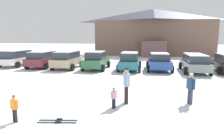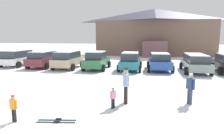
{
  "view_description": "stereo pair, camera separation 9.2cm",
  "coord_description": "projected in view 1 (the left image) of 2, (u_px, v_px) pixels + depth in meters",
  "views": [
    {
      "loc": [
        2.54,
        -3.48,
        3.01
      ],
      "look_at": [
        0.31,
        8.58,
        1.15
      ],
      "focal_mm": 32.0,
      "sensor_mm": 36.0,
      "label": 1
    },
    {
      "loc": [
        2.63,
        -3.47,
        3.01
      ],
      "look_at": [
        0.31,
        8.58,
        1.15
      ],
      "focal_mm": 32.0,
      "sensor_mm": 36.0,
      "label": 2
    }
  ],
  "objects": [
    {
      "name": "ski_lodge",
      "position": [
        153.0,
        32.0,
        34.24
      ],
      "size": [
        19.2,
        10.92,
        7.7
      ],
      "color": "brown",
      "rests_on": "ground"
    },
    {
      "name": "pair_of_skis",
      "position": [
        58.0,
        121.0,
        7.14
      ],
      "size": [
        1.43,
        0.52,
        0.08
      ],
      "color": "#1C2A31",
      "rests_on": "ground"
    },
    {
      "name": "parked_beige_suv",
      "position": [
        67.0,
        59.0,
        19.05
      ],
      "size": [
        2.19,
        4.06,
        1.67
      ],
      "color": "tan",
      "rests_on": "ground"
    },
    {
      "name": "skier_adult_in_blue_parka",
      "position": [
        126.0,
        83.0,
        8.99
      ],
      "size": [
        0.33,
        0.6,
        1.67
      ],
      "color": "black",
      "rests_on": "ground"
    },
    {
      "name": "parked_teal_hatchback",
      "position": [
        130.0,
        61.0,
        18.28
      ],
      "size": [
        2.14,
        4.46,
        1.62
      ],
      "color": "#23717A",
      "rests_on": "ground"
    },
    {
      "name": "parked_blue_hatchback",
      "position": [
        159.0,
        61.0,
        18.02
      ],
      "size": [
        2.33,
        4.28,
        1.58
      ],
      "color": "#294C98",
      "rests_on": "ground"
    },
    {
      "name": "skier_child_in_orange_jacket",
      "position": [
        14.0,
        107.0,
        7.03
      ],
      "size": [
        0.36,
        0.19,
        0.99
      ],
      "color": "black",
      "rests_on": "ground"
    },
    {
      "name": "parked_white_suv",
      "position": [
        16.0,
        57.0,
        20.65
      ],
      "size": [
        2.26,
        4.15,
        1.65
      ],
      "color": "white",
      "rests_on": "ground"
    },
    {
      "name": "parked_green_coupe",
      "position": [
        96.0,
        60.0,
        18.63
      ],
      "size": [
        2.08,
        4.14,
        1.68
      ],
      "color": "#316B43",
      "rests_on": "ground"
    },
    {
      "name": "parked_grey_wagon",
      "position": [
        195.0,
        62.0,
        17.12
      ],
      "size": [
        2.13,
        4.79,
        1.56
      ],
      "color": "gray",
      "rests_on": "ground"
    },
    {
      "name": "skier_child_in_pink_snowsuit",
      "position": [
        114.0,
        97.0,
        8.4
      ],
      "size": [
        0.23,
        0.27,
        0.89
      ],
      "color": "black",
      "rests_on": "ground"
    },
    {
      "name": "parked_maroon_van",
      "position": [
        42.0,
        59.0,
        19.77
      ],
      "size": [
        2.28,
        4.1,
        1.61
      ],
      "color": "maroon",
      "rests_on": "ground"
    },
    {
      "name": "skier_teen_in_navy_coat",
      "position": [
        191.0,
        87.0,
        8.95
      ],
      "size": [
        0.34,
        0.47,
        1.41
      ],
      "color": "#3C415A",
      "rests_on": "ground"
    }
  ]
}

